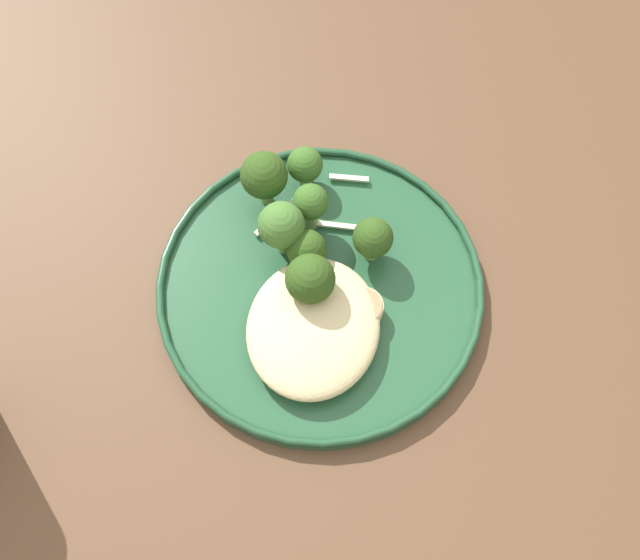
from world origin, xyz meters
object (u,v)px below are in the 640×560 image
Objects in this scene: seared_scallop_right_edge at (317,323)px; broccoli_floret_split_head at (307,250)px; broccoli_floret_center_pile at (281,226)px; seared_scallop_on_noodles at (363,308)px; seared_scallop_center_golden at (285,345)px; broccoli_floret_small_sprig at (310,208)px; broccoli_floret_tall_stalk at (373,239)px; broccoli_floret_front_edge at (264,176)px; seared_scallop_tiny_bay at (323,350)px; broccoli_floret_beside_noodles at (310,279)px; dinner_plate at (320,286)px; broccoli_floret_rear_charred at (305,165)px.

broccoli_floret_split_head is at bearing -161.47° from seared_scallop_right_edge.
broccoli_floret_center_pile reaches higher than broccoli_floret_split_head.
broccoli_floret_center_pile is (-0.05, -0.08, 0.03)m from seared_scallop_on_noodles.
seared_scallop_center_golden is 0.50× the size of broccoli_floret_small_sprig.
seared_scallop_center_golden is at bearing -29.40° from broccoli_floret_tall_stalk.
broccoli_floret_split_head is 0.08m from broccoli_floret_front_edge.
seared_scallop_tiny_bay is (-0.00, 0.03, -0.00)m from seared_scallop_center_golden.
seared_scallop_center_golden is 0.06m from broccoli_floret_beside_noodles.
dinner_plate is 11.15× the size of seared_scallop_tiny_bay.
broccoli_floret_tall_stalk is 0.10m from broccoli_floret_rear_charred.
broccoli_floret_rear_charred reaches higher than dinner_plate.
broccoli_floret_tall_stalk is 0.11m from broccoli_floret_front_edge.
broccoli_floret_tall_stalk is (-0.10, 0.03, 0.02)m from seared_scallop_tiny_bay.
broccoli_floret_front_edge is (-0.02, -0.05, 0.00)m from broccoli_floret_small_sprig.
broccoli_floret_beside_noodles reaches higher than seared_scallop_right_edge.
broccoli_floret_small_sprig is (-0.08, -0.06, 0.02)m from seared_scallop_on_noodles.
broccoli_floret_beside_noodles is (-0.05, 0.01, 0.03)m from seared_scallop_center_golden.
broccoli_floret_front_edge is (-0.12, -0.07, 0.03)m from seared_scallop_right_edge.
seared_scallop_right_edge is at bearing 31.65° from broccoli_floret_center_pile.
seared_scallop_on_noodles is 0.04m from seared_scallop_right_edge.
broccoli_floret_beside_noodles is at bearing 10.78° from broccoli_floret_small_sprig.
broccoli_floret_split_head reaches higher than dinner_plate.
broccoli_floret_small_sprig is at bearing -161.07° from dinner_plate.
seared_scallop_center_golden is 0.12m from broccoli_floret_small_sprig.
seared_scallop_right_edge is at bearing -159.39° from seared_scallop_tiny_bay.
broccoli_floret_center_pile reaches higher than broccoli_floret_small_sprig.
broccoli_floret_beside_noodles is 0.07m from broccoli_floret_small_sprig.
broccoli_floret_small_sprig is 0.05m from broccoli_floret_front_edge.
broccoli_floret_front_edge is (-0.04, -0.10, 0.01)m from broccoli_floret_tall_stalk.
broccoli_floret_center_pile is (-0.03, -0.04, 0.04)m from dinner_plate.
broccoli_floret_front_edge is at bearing -148.03° from broccoli_floret_beside_noodles.
broccoli_floret_split_head is 0.09m from broccoli_floret_rear_charred.
broccoli_floret_beside_noodles is at bearing 164.97° from seared_scallop_center_golden.
seared_scallop_center_golden is at bearing 4.79° from broccoli_floret_rear_charred.
seared_scallop_on_noodles is 0.76× the size of broccoli_floret_split_head.
seared_scallop_tiny_bay is at bearing 15.24° from broccoli_floret_small_sprig.
broccoli_floret_tall_stalk is at bearing 47.35° from broccoli_floret_rear_charred.
broccoli_floret_split_head is at bearing -124.88° from seared_scallop_on_noodles.
dinner_plate is 0.04m from broccoli_floret_split_head.
broccoli_floret_beside_noodles is (-0.05, -0.02, 0.03)m from seared_scallop_tiny_bay.
dinner_plate is 5.96× the size of broccoli_floret_tall_stalk.
broccoli_floret_beside_noodles is 0.04m from broccoli_floret_split_head.
broccoli_floret_front_edge is at bearing -111.11° from broccoli_floret_tall_stalk.
seared_scallop_tiny_bay is 0.47× the size of broccoli_floret_small_sprig.
seared_scallop_tiny_bay is at bearing 15.30° from broccoli_floret_rear_charred.
broccoli_floret_rear_charred is at bearing -149.75° from seared_scallop_on_noodles.
seared_scallop_tiny_bay reaches higher than dinner_plate.
broccoli_floret_beside_noodles reaches higher than broccoli_floret_front_edge.
broccoli_floret_center_pile is 1.37× the size of broccoli_floret_split_head.
broccoli_floret_beside_noodles is (-0.03, -0.01, 0.03)m from seared_scallop_right_edge.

